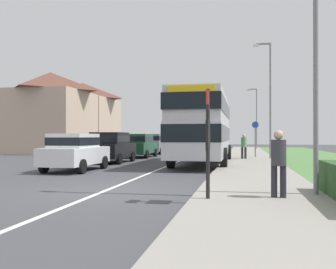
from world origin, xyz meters
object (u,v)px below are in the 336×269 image
at_px(bus_stop_sign, 208,136).
at_px(parked_car_dark_green, 139,145).
at_px(parked_car_black, 111,146).
at_px(pedestrian_walking_away, 244,145).
at_px(double_decker_bus, 203,125).
at_px(street_lamp_far, 256,114).
at_px(cycle_route_sign, 255,138).
at_px(parked_car_grey, 153,143).
at_px(pedestrian_at_stop, 279,160).
at_px(street_lamp_near, 312,2).
at_px(street_lamp_mid, 269,93).
at_px(parked_car_white, 75,150).

bearing_deg(bus_stop_sign, parked_car_dark_green, 110.64).
bearing_deg(bus_stop_sign, parked_car_black, 119.40).
bearing_deg(pedestrian_walking_away, double_decker_bus, -120.59).
relative_size(parked_car_dark_green, street_lamp_far, 0.61).
height_order(bus_stop_sign, cycle_route_sign, bus_stop_sign).
bearing_deg(cycle_route_sign, parked_car_grey, 148.73).
height_order(parked_car_grey, pedestrian_at_stop, parked_car_grey).
relative_size(parked_car_dark_green, pedestrian_walking_away, 2.51).
bearing_deg(street_lamp_near, parked_car_grey, 113.34).
bearing_deg(parked_car_black, parked_car_grey, 90.25).
height_order(double_decker_bus, parked_car_black, double_decker_bus).
height_order(cycle_route_sign, street_lamp_mid, street_lamp_mid).
relative_size(parked_car_grey, pedestrian_walking_away, 2.34).
xyz_separation_m(parked_car_black, bus_stop_sign, (6.67, -11.84, 0.59)).
xyz_separation_m(parked_car_black, cycle_route_sign, (8.29, 5.45, 0.48)).
bearing_deg(double_decker_bus, bus_stop_sign, -83.48).
bearing_deg(parked_car_grey, parked_car_white, -89.02).
xyz_separation_m(double_decker_bus, street_lamp_far, (3.56, 23.04, 1.85)).
xyz_separation_m(parked_car_dark_green, pedestrian_walking_away, (7.35, -1.96, 0.05)).
xyz_separation_m(parked_car_grey, pedestrian_at_stop, (8.30, -21.90, 0.04)).
distance_m(parked_car_dark_green, pedestrian_walking_away, 7.61).
height_order(parked_car_black, parked_car_dark_green, parked_car_black).
relative_size(pedestrian_walking_away, street_lamp_near, 0.20).
distance_m(parked_car_grey, cycle_route_sign, 9.77).
xyz_separation_m(double_decker_bus, bus_stop_sign, (1.33, -11.60, -0.60)).
bearing_deg(parked_car_grey, cycle_route_sign, -31.27).
distance_m(parked_car_white, parked_car_black, 5.10).
bearing_deg(pedestrian_walking_away, parked_car_white, -130.55).
relative_size(parked_car_grey, street_lamp_mid, 0.52).
relative_size(double_decker_bus, cycle_route_sign, 3.90).
bearing_deg(parked_car_dark_green, double_decker_bus, -47.54).
bearing_deg(parked_car_black, street_lamp_far, 68.65).
distance_m(double_decker_bus, parked_car_white, 7.17).
distance_m(parked_car_black, street_lamp_far, 24.66).
relative_size(pedestrian_at_stop, pedestrian_walking_away, 1.00).
bearing_deg(street_lamp_near, street_lamp_far, 90.33).
distance_m(parked_car_white, pedestrian_walking_away, 11.24).
relative_size(parked_car_dark_green, cycle_route_sign, 1.66).
distance_m(bus_stop_sign, street_lamp_near, 4.23).
height_order(parked_car_black, street_lamp_near, street_lamp_near).
xyz_separation_m(double_decker_bus, pedestrian_walking_away, (2.18, 3.69, -1.17)).
distance_m(parked_car_white, parked_car_grey, 15.62).
relative_size(pedestrian_walking_away, bus_stop_sign, 0.64).
distance_m(pedestrian_at_stop, bus_stop_sign, 1.74).
bearing_deg(pedestrian_at_stop, street_lamp_near, 39.35).
bearing_deg(parked_car_dark_green, cycle_route_sign, 0.33).
relative_size(pedestrian_walking_away, street_lamp_far, 0.24).
height_order(street_lamp_near, street_lamp_far, street_lamp_near).
bearing_deg(pedestrian_at_stop, parked_car_white, 141.96).
xyz_separation_m(pedestrian_at_stop, bus_stop_sign, (-1.58, -0.45, 0.56)).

